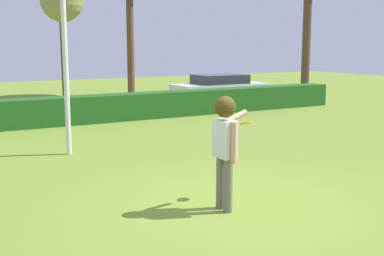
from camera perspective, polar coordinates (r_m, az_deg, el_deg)
The scene contains 6 objects.
ground_plane at distance 8.01m, azimuth 5.31°, elevation -8.92°, with size 60.00×60.00×0.00m, color olive.
person at distance 7.49m, azimuth 3.88°, elevation -1.28°, with size 0.74×0.57×1.78m.
frisbee at distance 8.18m, azimuth 6.37°, elevation 0.56°, with size 0.22×0.22×0.09m.
hedge_row at distance 16.41m, azimuth -14.07°, elevation 1.98°, with size 21.78×0.90×0.89m, color #20561B.
parked_car_white at distance 21.91m, azimuth 3.24°, elevation 4.74°, with size 4.21×1.82×1.25m.
oak_tree at distance 23.39m, azimuth -14.83°, elevation 13.80°, with size 1.91×1.91×5.45m.
Camera 1 is at (-4.40, -6.19, 2.54)m, focal length 46.05 mm.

